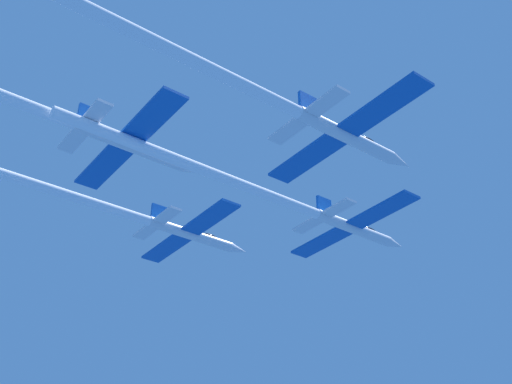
# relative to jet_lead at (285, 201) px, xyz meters

# --- Properties ---
(jet_lead) EXTENTS (19.35, 46.15, 3.21)m
(jet_lead) POSITION_rel_jet_lead_xyz_m (0.00, 0.00, 0.00)
(jet_lead) COLOR silver
(jet_left_wing) EXTENTS (19.35, 49.55, 3.21)m
(jet_left_wing) POSITION_rel_jet_lead_xyz_m (-14.40, -15.51, 0.72)
(jet_left_wing) COLOR silver
(jet_right_wing) EXTENTS (19.35, 45.12, 3.21)m
(jet_right_wing) POSITION_rel_jet_lead_xyz_m (13.54, -13.81, -0.45)
(jet_right_wing) COLOR silver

